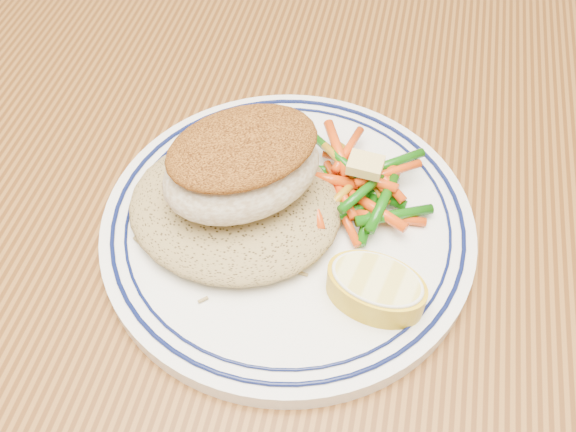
# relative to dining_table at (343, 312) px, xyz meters

# --- Properties ---
(dining_table) EXTENTS (1.50, 0.90, 0.75)m
(dining_table) POSITION_rel_dining_table_xyz_m (0.00, 0.00, 0.00)
(dining_table) COLOR #542E10
(dining_table) RESTS_ON ground
(plate) EXTENTS (0.27, 0.27, 0.02)m
(plate) POSITION_rel_dining_table_xyz_m (-0.05, 0.00, 0.11)
(plate) COLOR white
(plate) RESTS_ON dining_table
(rice_pilaf) EXTENTS (0.15, 0.13, 0.03)m
(rice_pilaf) POSITION_rel_dining_table_xyz_m (-0.09, -0.00, 0.13)
(rice_pilaf) COLOR olive
(rice_pilaf) RESTS_ON plate
(fish_fillet) EXTENTS (0.14, 0.13, 0.06)m
(fish_fillet) POSITION_rel_dining_table_xyz_m (-0.08, 0.00, 0.16)
(fish_fillet) COLOR beige
(fish_fillet) RESTS_ON rice_pilaf
(vegetable_pile) EXTENTS (0.11, 0.11, 0.03)m
(vegetable_pile) POSITION_rel_dining_table_xyz_m (-0.00, 0.04, 0.12)
(vegetable_pile) COLOR #DC400B
(vegetable_pile) RESTS_ON plate
(butter_pat) EXTENTS (0.03, 0.02, 0.01)m
(butter_pat) POSITION_rel_dining_table_xyz_m (-0.00, 0.04, 0.14)
(butter_pat) COLOR #E9CC72
(butter_pat) RESTS_ON vegetable_pile
(lemon_wedge) EXTENTS (0.07, 0.07, 0.03)m
(lemon_wedge) POSITION_rel_dining_table_xyz_m (0.02, -0.05, 0.13)
(lemon_wedge) COLOR gold
(lemon_wedge) RESTS_ON plate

